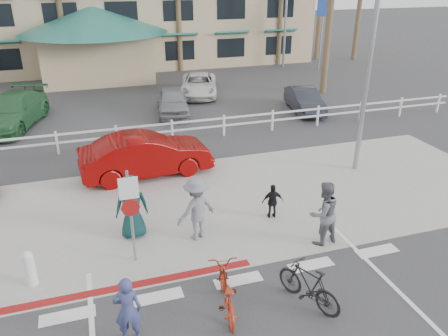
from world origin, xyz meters
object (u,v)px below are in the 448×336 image
object	(u,v)px
bike_red	(226,291)
car_white_sedan	(146,155)
sign_post	(131,213)
bike_black	(309,285)

from	to	relation	value
bike_red	car_white_sedan	xyz separation A→B (m)	(-0.60, 7.65, 0.28)
bike_red	car_white_sedan	bearing A→B (deg)	-76.34
sign_post	bike_red	xyz separation A→B (m)	(1.71, -2.43, -0.95)
car_white_sedan	sign_post	bearing A→B (deg)	163.36
bike_red	car_white_sedan	world-z (taller)	car_white_sedan
sign_post	bike_black	size ratio (longest dim) A/B	1.68
bike_black	bike_red	bearing A→B (deg)	-37.26
sign_post	bike_black	xyz separation A→B (m)	(3.54, -2.84, -0.93)
bike_black	car_white_sedan	world-z (taller)	car_white_sedan
sign_post	car_white_sedan	size ratio (longest dim) A/B	0.61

